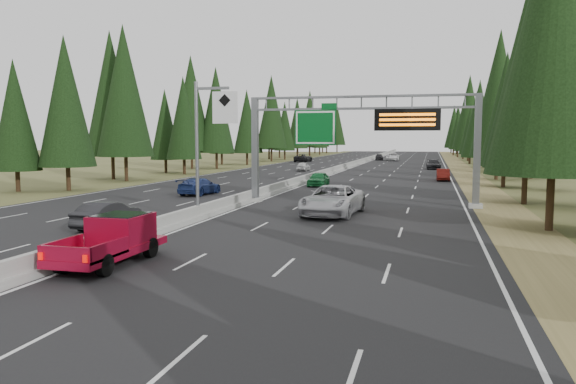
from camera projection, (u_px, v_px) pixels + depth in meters
The scene contains 19 objects.
road at pixel (342, 170), 85.92m from camera, with size 32.00×260.00×0.08m, color black.
shoulder_right at pixel (464, 172), 81.53m from camera, with size 3.60×260.00×0.06m, color olive.
shoulder_left at pixel (233, 169), 90.32m from camera, with size 3.60×260.00×0.06m, color #505728.
median_barrier at pixel (342, 168), 85.89m from camera, with size 0.70×260.00×0.85m.
sign_gantry at pixel (370, 132), 39.71m from camera, with size 16.75×0.98×7.80m.
hov_sign_pole at pixel (206, 140), 32.26m from camera, with size 2.80×0.50×8.00m.
tree_row_right at pixel (501, 108), 74.14m from camera, with size 11.47×239.09×18.57m.
tree_row_left at pixel (208, 114), 89.95m from camera, with size 11.35×242.35×18.23m.
silver_minivan at pixel (333, 200), 34.96m from camera, with size 3.05×6.61×1.84m, color #BCBCC1.
red_pickup at pixel (116, 236), 21.53m from camera, with size 1.99×5.56×1.81m.
car_ahead_green at pixel (318, 179), 56.20m from camera, with size 1.71×4.24×1.45m, color #17642F.
car_ahead_dkred at pixel (443, 175), 63.61m from camera, with size 1.42×4.07×1.34m, color maroon.
car_ahead_dkgrey at pixel (434, 164), 87.50m from camera, with size 2.10×5.17×1.50m, color black.
car_ahead_white at pixel (393, 157), 120.97m from camera, with size 2.73×5.93×1.65m, color silver.
car_ahead_far at pixel (379, 157), 124.45m from camera, with size 1.72×4.28×1.46m, color black.
car_onc_near at pixel (108, 215), 29.74m from camera, with size 1.51×4.34×1.43m, color black.
car_onc_blue at pixel (199, 186), 47.69m from camera, with size 2.01×4.95×1.44m, color navy.
car_onc_white at pixel (303, 166), 83.02m from camera, with size 1.54×3.82×1.30m, color silver.
car_onc_far at pixel (303, 158), 115.77m from camera, with size 2.71×5.87×1.63m, color black.
Camera 1 is at (13.19, -5.25, 4.81)m, focal length 35.00 mm.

